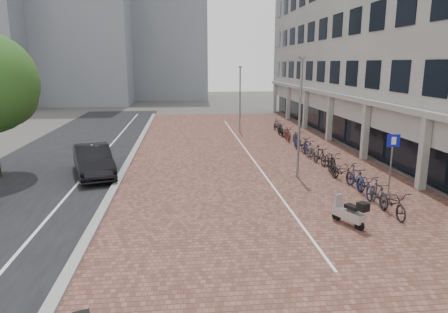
# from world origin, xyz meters

# --- Properties ---
(ground) EXTENTS (140.00, 140.00, 0.00)m
(ground) POSITION_xyz_m (0.00, 0.00, 0.00)
(ground) COLOR #474442
(ground) RESTS_ON ground
(plaza_brick) EXTENTS (14.50, 42.00, 0.04)m
(plaza_brick) POSITION_xyz_m (2.00, 12.00, 0.01)
(plaza_brick) COLOR brown
(plaza_brick) RESTS_ON ground
(street_asphalt) EXTENTS (8.00, 50.00, 0.03)m
(street_asphalt) POSITION_xyz_m (-9.00, 12.00, 0.01)
(street_asphalt) COLOR black
(street_asphalt) RESTS_ON ground
(curb) EXTENTS (0.35, 42.00, 0.14)m
(curb) POSITION_xyz_m (-5.10, 12.00, 0.07)
(curb) COLOR gray
(curb) RESTS_ON ground
(lane_line) EXTENTS (0.12, 44.00, 0.00)m
(lane_line) POSITION_xyz_m (-7.00, 12.00, 0.02)
(lane_line) COLOR white
(lane_line) RESTS_ON street_asphalt
(parking_line) EXTENTS (0.10, 30.00, 0.00)m
(parking_line) POSITION_xyz_m (2.20, 12.00, 0.04)
(parking_line) COLOR white
(parking_line) RESTS_ON plaza_brick
(office_building) EXTENTS (8.40, 40.00, 15.00)m
(office_building) POSITION_xyz_m (12.97, 16.00, 8.44)
(office_building) COLOR #A6A6A1
(office_building) RESTS_ON ground
(bg_towers) EXTENTS (33.00, 23.00, 32.00)m
(bg_towers) POSITION_xyz_m (-14.34, 48.94, 13.96)
(bg_towers) COLOR gray
(bg_towers) RESTS_ON ground
(car_dark) EXTENTS (3.05, 5.07, 1.58)m
(car_dark) POSITION_xyz_m (-6.50, 7.88, 0.79)
(car_dark) COLOR black
(car_dark) RESTS_ON ground
(scooter_front) EXTENTS (1.04, 1.59, 1.05)m
(scooter_front) POSITION_xyz_m (3.84, 0.24, 0.52)
(scooter_front) COLOR #B6B5BB
(scooter_front) RESTS_ON ground
(parking_sign) EXTENTS (0.55, 0.11, 2.65)m
(parking_sign) POSITION_xyz_m (7.14, 3.69, 1.80)
(parking_sign) COLOR slate
(parking_sign) RESTS_ON ground
(lamp_near) EXTENTS (0.12, 0.12, 5.89)m
(lamp_near) POSITION_xyz_m (3.77, 6.51, 2.94)
(lamp_near) COLOR gray
(lamp_near) RESTS_ON ground
(lamp_far) EXTENTS (0.12, 0.12, 5.35)m
(lamp_far) POSITION_xyz_m (2.80, 20.60, 2.67)
(lamp_far) COLOR slate
(lamp_far) RESTS_ON ground
(bike_row) EXTENTS (1.24, 21.43, 1.05)m
(bike_row) POSITION_xyz_m (5.83, 10.65, 0.52)
(bike_row) COLOR black
(bike_row) RESTS_ON ground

